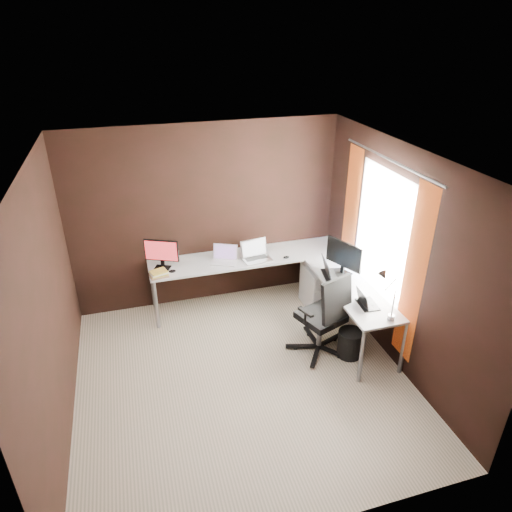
{
  "coord_description": "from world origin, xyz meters",
  "views": [
    {
      "loc": [
        -0.95,
        -3.82,
        3.6
      ],
      "look_at": [
        0.44,
        0.95,
        1.02
      ],
      "focal_mm": 32.0,
      "sensor_mm": 36.0,
      "label": 1
    }
  ],
  "objects_px": {
    "drawer_pedestal": "(320,286)",
    "laptop_black_small": "(366,302)",
    "monitor_right": "(344,256)",
    "desk_lamp": "(387,289)",
    "monitor_left": "(161,252)",
    "wastebasket": "(350,343)",
    "laptop_white": "(225,258)",
    "laptop_black_big": "(331,273)",
    "office_chair": "(322,329)",
    "book_stack": "(159,274)",
    "laptop_silver": "(256,255)"
  },
  "relations": [
    {
      "from": "drawer_pedestal",
      "to": "laptop_black_small",
      "type": "bearing_deg",
      "value": -89.22
    },
    {
      "from": "monitor_right",
      "to": "desk_lamp",
      "type": "distance_m",
      "value": 1.0
    },
    {
      "from": "drawer_pedestal",
      "to": "monitor_left",
      "type": "relative_size",
      "value": 1.43
    },
    {
      "from": "drawer_pedestal",
      "to": "monitor_right",
      "type": "xyz_separation_m",
      "value": [
        0.09,
        -0.44,
        0.68
      ]
    },
    {
      "from": "drawer_pedestal",
      "to": "wastebasket",
      "type": "height_order",
      "value": "drawer_pedestal"
    },
    {
      "from": "laptop_white",
      "to": "wastebasket",
      "type": "xyz_separation_m",
      "value": [
        1.19,
        -1.42,
        -0.61
      ]
    },
    {
      "from": "laptop_black_big",
      "to": "wastebasket",
      "type": "height_order",
      "value": "laptop_black_big"
    },
    {
      "from": "monitor_left",
      "to": "laptop_white",
      "type": "relative_size",
      "value": 1.06
    },
    {
      "from": "laptop_white",
      "to": "laptop_black_big",
      "type": "bearing_deg",
      "value": -7.33
    },
    {
      "from": "desk_lamp",
      "to": "office_chair",
      "type": "relative_size",
      "value": 0.52
    },
    {
      "from": "office_chair",
      "to": "book_stack",
      "type": "bearing_deg",
      "value": 128.06
    },
    {
      "from": "drawer_pedestal",
      "to": "laptop_white",
      "type": "height_order",
      "value": "laptop_white"
    },
    {
      "from": "laptop_white",
      "to": "book_stack",
      "type": "bearing_deg",
      "value": -144.86
    },
    {
      "from": "wastebasket",
      "to": "laptop_white",
      "type": "bearing_deg",
      "value": 129.96
    },
    {
      "from": "laptop_black_big",
      "to": "office_chair",
      "type": "relative_size",
      "value": 0.37
    },
    {
      "from": "laptop_white",
      "to": "laptop_black_small",
      "type": "height_order",
      "value": "laptop_white"
    },
    {
      "from": "laptop_black_small",
      "to": "wastebasket",
      "type": "bearing_deg",
      "value": 64.88
    },
    {
      "from": "laptop_white",
      "to": "desk_lamp",
      "type": "xyz_separation_m",
      "value": [
        1.36,
        -1.74,
        0.31
      ]
    },
    {
      "from": "laptop_black_small",
      "to": "wastebasket",
      "type": "height_order",
      "value": "laptop_black_small"
    },
    {
      "from": "desk_lamp",
      "to": "office_chair",
      "type": "height_order",
      "value": "desk_lamp"
    },
    {
      "from": "monitor_right",
      "to": "laptop_black_big",
      "type": "xyz_separation_m",
      "value": [
        -0.17,
        -0.02,
        -0.2
      ]
    },
    {
      "from": "drawer_pedestal",
      "to": "laptop_white",
      "type": "relative_size",
      "value": 1.52
    },
    {
      "from": "laptop_white",
      "to": "monitor_left",
      "type": "bearing_deg",
      "value": -158.62
    },
    {
      "from": "monitor_left",
      "to": "wastebasket",
      "type": "height_order",
      "value": "monitor_left"
    },
    {
      "from": "laptop_white",
      "to": "laptop_silver",
      "type": "relative_size",
      "value": 0.97
    },
    {
      "from": "laptop_black_small",
      "to": "drawer_pedestal",
      "type": "bearing_deg",
      "value": 4.45
    },
    {
      "from": "laptop_silver",
      "to": "desk_lamp",
      "type": "xyz_separation_m",
      "value": [
        0.94,
        -1.7,
        0.3
      ]
    },
    {
      "from": "monitor_right",
      "to": "laptop_white",
      "type": "height_order",
      "value": "monitor_right"
    },
    {
      "from": "monitor_right",
      "to": "laptop_black_small",
      "type": "bearing_deg",
      "value": 150.31
    },
    {
      "from": "desk_lamp",
      "to": "monitor_left",
      "type": "bearing_deg",
      "value": 134.9
    },
    {
      "from": "drawer_pedestal",
      "to": "book_stack",
      "type": "distance_m",
      "value": 2.21
    },
    {
      "from": "laptop_black_big",
      "to": "book_stack",
      "type": "relative_size",
      "value": 1.6
    },
    {
      "from": "laptop_black_big",
      "to": "desk_lamp",
      "type": "relative_size",
      "value": 0.71
    },
    {
      "from": "laptop_silver",
      "to": "book_stack",
      "type": "bearing_deg",
      "value": 177.19
    },
    {
      "from": "laptop_black_small",
      "to": "desk_lamp",
      "type": "bearing_deg",
      "value": -162.31
    },
    {
      "from": "drawer_pedestal",
      "to": "laptop_black_small",
      "type": "relative_size",
      "value": 2.09
    },
    {
      "from": "drawer_pedestal",
      "to": "wastebasket",
      "type": "distance_m",
      "value": 1.13
    },
    {
      "from": "drawer_pedestal",
      "to": "laptop_black_small",
      "type": "xyz_separation_m",
      "value": [
        0.02,
        -1.18,
        0.47
      ]
    },
    {
      "from": "monitor_right",
      "to": "book_stack",
      "type": "height_order",
      "value": "monitor_right"
    },
    {
      "from": "desk_lamp",
      "to": "office_chair",
      "type": "xyz_separation_m",
      "value": [
        -0.46,
        0.49,
        -0.77
      ]
    },
    {
      "from": "laptop_white",
      "to": "monitor_right",
      "type": "bearing_deg",
      "value": -3.16
    },
    {
      "from": "book_stack",
      "to": "wastebasket",
      "type": "bearing_deg",
      "value": -31.47
    },
    {
      "from": "book_stack",
      "to": "desk_lamp",
      "type": "height_order",
      "value": "desk_lamp"
    },
    {
      "from": "desk_lamp",
      "to": "drawer_pedestal",
      "type": "bearing_deg",
      "value": 87.74
    },
    {
      "from": "monitor_left",
      "to": "laptop_black_small",
      "type": "distance_m",
      "value": 2.61
    },
    {
      "from": "laptop_black_big",
      "to": "office_chair",
      "type": "distance_m",
      "value": 0.73
    },
    {
      "from": "monitor_left",
      "to": "laptop_silver",
      "type": "height_order",
      "value": "monitor_left"
    },
    {
      "from": "laptop_white",
      "to": "office_chair",
      "type": "bearing_deg",
      "value": -29.0
    },
    {
      "from": "wastebasket",
      "to": "monitor_left",
      "type": "bearing_deg",
      "value": 143.56
    },
    {
      "from": "laptop_black_big",
      "to": "wastebasket",
      "type": "distance_m",
      "value": 0.9
    }
  ]
}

